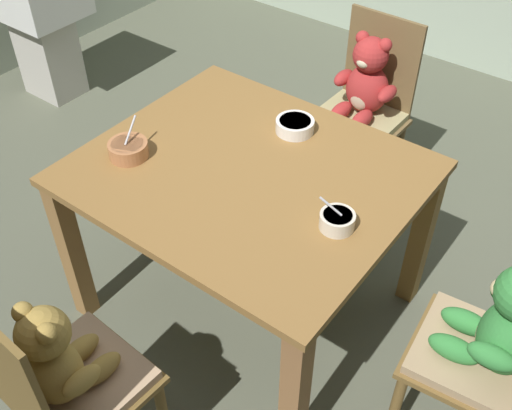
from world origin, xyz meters
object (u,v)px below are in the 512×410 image
(teddy_chair_near_right, at_px, (498,340))
(teddy_chair_far_center, at_px, (364,97))
(porridge_bowl_cream_near_right, at_px, (337,220))
(teddy_chair_near_front, at_px, (62,373))
(porridge_bowl_terracotta_near_left, at_px, (128,149))
(dining_table, at_px, (248,195))
(sink_basin, at_px, (37,8))
(porridge_bowl_white_far_center, at_px, (294,125))

(teddy_chair_near_right, height_order, teddy_chair_far_center, teddy_chair_far_center)
(teddy_chair_near_right, bearing_deg, porridge_bowl_cream_near_right, -4.49)
(teddy_chair_near_front, height_order, porridge_bowl_terracotta_near_left, teddy_chair_near_front)
(dining_table, height_order, teddy_chair_near_front, teddy_chair_near_front)
(sink_basin, bearing_deg, porridge_bowl_cream_near_right, -15.72)
(dining_table, height_order, porridge_bowl_white_far_center, porridge_bowl_white_far_center)
(porridge_bowl_cream_near_right, relative_size, porridge_bowl_white_far_center, 0.82)
(teddy_chair_near_front, xyz_separation_m, porridge_bowl_cream_near_right, (0.39, 0.83, 0.19))
(teddy_chair_near_front, xyz_separation_m, porridge_bowl_terracotta_near_left, (-0.41, 0.70, 0.20))
(dining_table, relative_size, teddy_chair_near_right, 1.29)
(teddy_chair_far_center, relative_size, sink_basin, 1.09)
(teddy_chair_far_center, distance_m, porridge_bowl_cream_near_right, 1.06)
(teddy_chair_near_right, relative_size, porridge_bowl_terracotta_near_left, 5.90)
(teddy_chair_near_right, xyz_separation_m, porridge_bowl_white_far_center, (-0.98, 0.35, 0.17))
(teddy_chair_far_center, xyz_separation_m, porridge_bowl_cream_near_right, (0.42, -0.96, 0.18))
(teddy_chair_near_right, distance_m, porridge_bowl_cream_near_right, 0.59)
(teddy_chair_far_center, relative_size, porridge_bowl_white_far_center, 6.32)
(sink_basin, bearing_deg, teddy_chair_near_front, -36.41)
(dining_table, bearing_deg, teddy_chair_near_right, -2.93)
(teddy_chair_near_right, distance_m, porridge_bowl_white_far_center, 1.05)
(porridge_bowl_cream_near_right, height_order, porridge_bowl_white_far_center, porridge_bowl_cream_near_right)
(porridge_bowl_terracotta_near_left, distance_m, sink_basin, 1.86)
(porridge_bowl_terracotta_near_left, bearing_deg, teddy_chair_near_front, -59.37)
(dining_table, height_order, teddy_chair_near_right, teddy_chair_near_right)
(teddy_chair_near_front, bearing_deg, porridge_bowl_cream_near_right, -21.77)
(sink_basin, bearing_deg, porridge_bowl_terracotta_near_left, -26.54)
(teddy_chair_far_center, bearing_deg, porridge_bowl_terracotta_near_left, -17.94)
(dining_table, bearing_deg, porridge_bowl_terracotta_near_left, -153.53)
(sink_basin, bearing_deg, teddy_chair_far_center, 7.40)
(porridge_bowl_cream_near_right, bearing_deg, teddy_chair_far_center, 113.76)
(teddy_chair_near_right, xyz_separation_m, porridge_bowl_terracotta_near_left, (-1.37, -0.15, 0.18))
(teddy_chair_near_front, bearing_deg, teddy_chair_far_center, 4.23)
(teddy_chair_near_front, height_order, porridge_bowl_white_far_center, teddy_chair_near_front)
(teddy_chair_far_center, height_order, porridge_bowl_cream_near_right, teddy_chair_far_center)
(teddy_chair_near_front, bearing_deg, porridge_bowl_terracotta_near_left, 33.81)
(dining_table, xyz_separation_m, porridge_bowl_white_far_center, (-0.00, 0.30, 0.15))
(porridge_bowl_terracotta_near_left, bearing_deg, sink_basin, 153.46)
(teddy_chair_near_front, relative_size, teddy_chair_far_center, 1.03)
(dining_table, relative_size, porridge_bowl_cream_near_right, 9.56)
(dining_table, relative_size, porridge_bowl_terracotta_near_left, 7.61)
(dining_table, distance_m, teddy_chair_near_front, 0.90)
(teddy_chair_near_right, distance_m, porridge_bowl_terracotta_near_left, 1.39)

